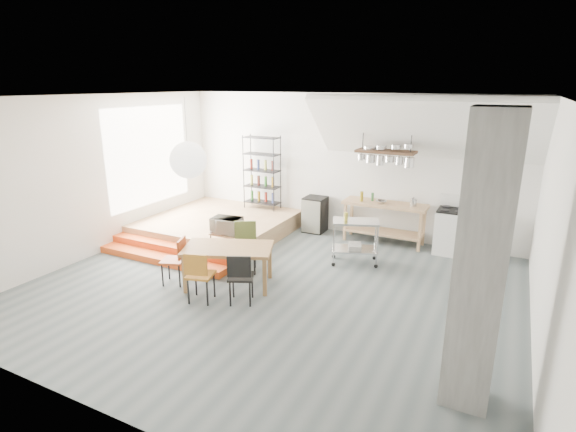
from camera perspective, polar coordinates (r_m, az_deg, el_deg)
The scene contains 26 objects.
floor at distance 7.86m, azimuth -2.18°, elevation -9.12°, with size 8.00×8.00×0.00m, color #505B5D.
wall_back at distance 10.45m, azimuth 7.10°, elevation 6.46°, with size 8.00×0.04×3.20m, color silver.
wall_left at distance 9.86m, azimuth -23.17°, elevation 4.66°, with size 0.04×7.00×3.20m, color silver.
wall_right at distance 6.47m, azimuth 30.43°, elevation -1.99°, with size 0.04×7.00×3.20m, color silver.
ceiling at distance 7.09m, azimuth -2.47°, elevation 14.88°, with size 8.00×7.00×0.02m, color white.
slope_ceiling at distance 9.28m, azimuth 16.68°, elevation 10.58°, with size 4.40×1.80×0.15m, color white.
window_pane at distance 10.82m, azimuth -17.19°, elevation 7.28°, with size 0.02×2.50×2.20m, color white.
platform at distance 10.62m, azimuth -8.80°, elevation -1.22°, with size 3.00×3.00×0.40m, color #A57A52.
step_lower at distance 9.25m, azimuth -15.78°, elevation -5.27°, with size 3.00×0.35×0.13m, color #E3531A.
step_upper at distance 9.47m, azimuth -14.39°, elevation -4.22°, with size 3.00×0.35×0.27m, color #E3531A.
concrete_column at distance 5.03m, azimuth 23.26°, elevation -5.88°, with size 0.50×0.50×3.20m, color slate.
kitchen_counter at distance 10.03m, azimuth 12.13°, elevation 0.07°, with size 1.80×0.60×0.91m.
stove at distance 9.84m, azimuth 19.97°, elevation -1.77°, with size 0.60×0.60×1.18m.
pot_rack at distance 9.52m, azimuth 12.43°, elevation 7.52°, with size 1.20×0.50×1.43m.
wire_shelving at distance 11.06m, azimuth -3.32°, elevation 5.68°, with size 0.88×0.38×1.80m.
microwave_shelf at distance 8.94m, azimuth -7.76°, elevation -2.26°, with size 0.60×0.40×0.16m.
paper_lantern at distance 7.53m, azimuth -12.55°, elevation 6.95°, with size 0.60×0.60×0.60m, color white.
dining_table at distance 7.79m, azimuth -7.60°, elevation -4.43°, with size 1.71×1.35×0.71m.
chair_mustard at distance 7.30m, azimuth -11.27°, elevation -7.06°, with size 0.49×0.49×0.87m.
chair_black at distance 7.16m, azimuth -6.08°, elevation -7.38°, with size 0.52×0.52×0.86m.
chair_olive at distance 8.41m, azimuth -5.44°, elevation -3.32°, with size 0.58×0.58×0.93m.
chair_red at distance 8.07m, azimuth -13.95°, elevation -5.06°, with size 0.49×0.49×0.84m.
rolling_cart at distance 8.79m, azimuth 8.54°, elevation -2.51°, with size 0.99×0.76×0.87m.
mini_fridge at distance 10.64m, azimuth 3.45°, elevation 0.21°, with size 0.49×0.49×0.84m, color black.
microwave at distance 8.89m, azimuth -7.81°, elevation -1.18°, with size 0.57×0.39×0.32m, color beige.
bowl at distance 9.92m, azimuth 11.74°, elevation 1.79°, with size 0.24×0.24×0.06m, color silver.
Camera 1 is at (3.46, -6.19, 3.40)m, focal length 28.00 mm.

